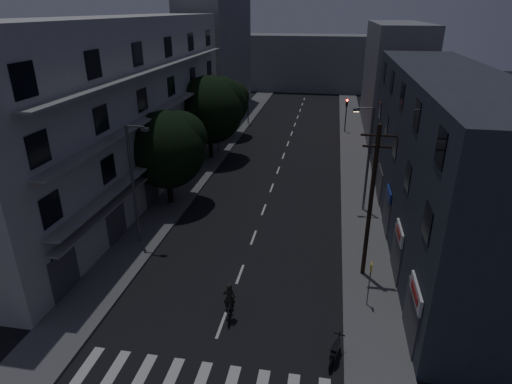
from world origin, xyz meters
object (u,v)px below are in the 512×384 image
(motorcycle, at_px, (335,352))
(cyclist, at_px, (230,307))
(utility_pole, at_px, (371,201))
(bus_stop_sign, at_px, (370,277))

(motorcycle, xyz_separation_m, cyclist, (-5.29, 1.98, 0.25))
(utility_pole, height_order, bus_stop_sign, utility_pole)
(bus_stop_sign, distance_m, motorcycle, 4.67)
(utility_pole, height_order, motorcycle, utility_pole)
(utility_pole, height_order, cyclist, utility_pole)
(utility_pole, xyz_separation_m, cyclist, (-6.87, -5.09, -4.16))
(cyclist, bearing_deg, bus_stop_sign, 8.66)
(utility_pole, xyz_separation_m, motorcycle, (-1.58, -7.07, -4.41))
(utility_pole, distance_m, motorcycle, 8.48)
(bus_stop_sign, bearing_deg, motorcycle, -111.77)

